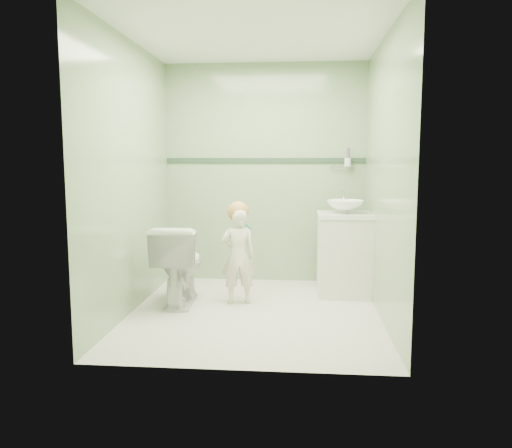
# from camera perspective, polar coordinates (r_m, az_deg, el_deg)

# --- Properties ---
(ground) EXTENTS (2.50, 2.50, 0.00)m
(ground) POSITION_cam_1_polar(r_m,az_deg,el_deg) (4.59, -0.17, -9.95)
(ground) COLOR beige
(ground) RESTS_ON ground
(room_shell) EXTENTS (2.50, 2.54, 2.40)m
(room_shell) POSITION_cam_1_polar(r_m,az_deg,el_deg) (4.39, -0.17, 5.20)
(room_shell) COLOR #7DA877
(room_shell) RESTS_ON ground
(trim_stripe) EXTENTS (2.20, 0.02, 0.05)m
(trim_stripe) POSITION_cam_1_polar(r_m,az_deg,el_deg) (5.62, 0.99, 7.19)
(trim_stripe) COLOR #2A4331
(trim_stripe) RESTS_ON room_shell
(vanity) EXTENTS (0.52, 0.50, 0.80)m
(vanity) POSITION_cam_1_polar(r_m,az_deg,el_deg) (5.17, 9.87, -3.51)
(vanity) COLOR silver
(vanity) RESTS_ON ground
(counter) EXTENTS (0.54, 0.52, 0.04)m
(counter) POSITION_cam_1_polar(r_m,az_deg,el_deg) (5.11, 9.97, 1.01)
(counter) COLOR white
(counter) RESTS_ON vanity
(basin) EXTENTS (0.37, 0.37, 0.13)m
(basin) POSITION_cam_1_polar(r_m,az_deg,el_deg) (5.10, 9.99, 1.94)
(basin) COLOR white
(basin) RESTS_ON counter
(faucet) EXTENTS (0.03, 0.13, 0.18)m
(faucet) POSITION_cam_1_polar(r_m,az_deg,el_deg) (5.28, 9.84, 2.99)
(faucet) COLOR silver
(faucet) RESTS_ON counter
(cup_holder) EXTENTS (0.26, 0.07, 0.21)m
(cup_holder) POSITION_cam_1_polar(r_m,az_deg,el_deg) (5.57, 10.22, 6.90)
(cup_holder) COLOR silver
(cup_holder) RESTS_ON room_shell
(toilet) EXTENTS (0.45, 0.76, 0.76)m
(toilet) POSITION_cam_1_polar(r_m,az_deg,el_deg) (4.85, -8.68, -4.49)
(toilet) COLOR white
(toilet) RESTS_ON ground
(toddler) EXTENTS (0.37, 0.29, 0.91)m
(toddler) POSITION_cam_1_polar(r_m,az_deg,el_deg) (4.78, -2.03, -3.64)
(toddler) COLOR beige
(toddler) RESTS_ON ground
(hair_cap) EXTENTS (0.20, 0.20, 0.20)m
(hair_cap) POSITION_cam_1_polar(r_m,az_deg,el_deg) (4.74, -2.02, 1.38)
(hair_cap) COLOR #BC8441
(hair_cap) RESTS_ON toddler
(teal_toothbrush) EXTENTS (0.11, 0.14, 0.08)m
(teal_toothbrush) POSITION_cam_1_polar(r_m,az_deg,el_deg) (4.62, -0.97, -0.29)
(teal_toothbrush) COLOR #018073
(teal_toothbrush) RESTS_ON toddler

